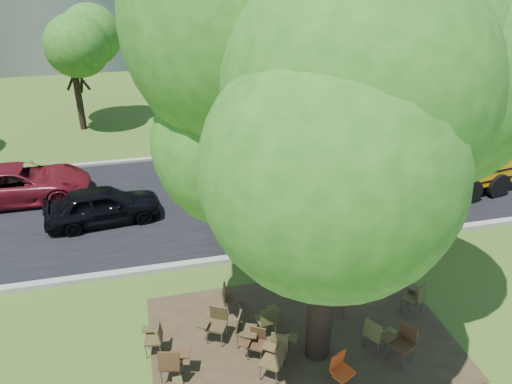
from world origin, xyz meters
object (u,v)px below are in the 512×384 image
object	(u,v)px
chair_2	(275,358)
chair_14	(244,328)
chair_3	(256,340)
chair_9	(216,321)
chair_6	(403,339)
chair_8	(155,336)
chair_10	(230,297)
chair_4	(282,342)
chair_7	(376,333)
chair_13	(416,296)
chair_1	(172,361)
black_car	(103,205)
main_tree	(334,116)
bg_car_red	(20,184)
school_bus	(388,162)
chair_12	(336,298)
chair_11	(268,318)

from	to	relation	value
chair_2	chair_14	xyz separation A→B (m)	(-0.43, 1.07, -0.02)
chair_3	chair_9	size ratio (longest dim) A/B	0.86
chair_6	chair_8	distance (m)	5.51
chair_8	chair_10	xyz separation A→B (m)	(1.88, 0.92, 0.03)
chair_4	chair_7	world-z (taller)	chair_7
chair_7	chair_8	bearing A→B (deg)	-134.56
chair_2	chair_13	size ratio (longest dim) A/B	1.01
chair_1	chair_9	world-z (taller)	chair_1
chair_13	black_car	distance (m)	10.11
main_tree	chair_2	xyz separation A→B (m)	(-1.14, -0.46, -5.08)
main_tree	chair_7	world-z (taller)	main_tree
bg_car_red	chair_6	bearing A→B (deg)	-137.61
chair_1	school_bus	bearing A→B (deg)	53.53
black_car	chair_12	bearing A→B (deg)	-143.04
chair_11	chair_14	xyz separation A→B (m)	(-0.62, -0.21, 0.00)
black_car	bg_car_red	bearing A→B (deg)	45.68
chair_14	chair_4	bearing A→B (deg)	74.03
main_tree	black_car	xyz separation A→B (m)	(-4.87, 7.28, -5.02)
chair_11	main_tree	bearing A→B (deg)	-47.99
school_bus	chair_7	xyz separation A→B (m)	(-3.49, -6.59, -1.04)
chair_2	chair_12	distance (m)	2.60
chair_12	school_bus	bearing A→B (deg)	163.26
black_car	chair_10	bearing A→B (deg)	-156.10
chair_2	chair_10	distance (m)	2.32
chair_2	chair_3	size ratio (longest dim) A/B	1.19
chair_8	chair_9	size ratio (longest dim) A/B	0.88
chair_14	bg_car_red	distance (m)	10.93
chair_1	chair_9	xyz separation A→B (m)	(1.10, 1.05, -0.04)
main_tree	chair_1	xyz separation A→B (m)	(-3.25, -0.08, -5.05)
chair_4	chair_14	xyz separation A→B (m)	(-0.72, 0.61, 0.04)
school_bus	chair_7	world-z (taller)	school_bus
chair_12	bg_car_red	size ratio (longest dim) A/B	0.16
chair_8	chair_7	bearing A→B (deg)	-94.13
main_tree	bg_car_red	distance (m)	13.33
chair_2	chair_10	world-z (taller)	chair_2
chair_13	main_tree	bearing A→B (deg)	159.46
chair_13	chair_14	xyz separation A→B (m)	(-4.38, -0.10, -0.01)
black_car	chair_11	bearing A→B (deg)	-155.08
main_tree	chair_3	bearing A→B (deg)	170.35
black_car	chair_13	bearing A→B (deg)	-136.87
chair_8	bg_car_red	xyz separation A→B (m)	(-4.26, 8.70, 0.17)
chair_12	chair_7	bearing A→B (deg)	35.67
chair_2	chair_11	world-z (taller)	chair_2
chair_7	chair_9	bearing A→B (deg)	-140.99
main_tree	chair_2	distance (m)	5.23
chair_10	chair_12	world-z (taller)	chair_10
chair_3	bg_car_red	xyz separation A→B (m)	(-6.43, 9.35, 0.19)
chair_4	chair_6	xyz separation A→B (m)	(2.60, -0.61, 0.08)
chair_9	chair_12	distance (m)	3.05
black_car	bg_car_red	world-z (taller)	bg_car_red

